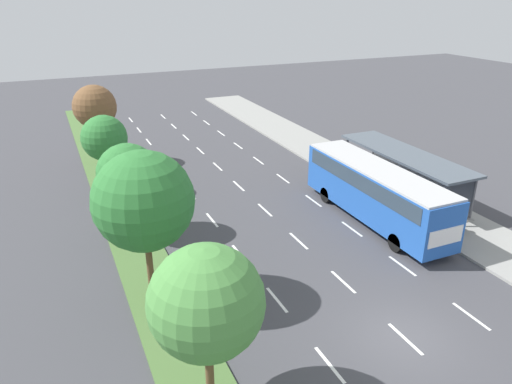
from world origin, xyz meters
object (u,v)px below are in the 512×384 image
median_tree_nearest (206,302)px  median_tree_second (143,201)px  bus_shelter (407,169)px  median_tree_fifth (95,107)px  median_tree_fourth (104,138)px  cyclist (242,289)px  trash_bin (458,226)px  bus (375,189)px  median_tree_third (128,174)px

median_tree_nearest → median_tree_second: bearing=93.8°
bus_shelter → median_tree_fifth: size_ratio=1.72×
median_tree_second → median_tree_fourth: size_ratio=1.29×
cyclist → median_tree_fifth: 22.21m
bus_shelter → trash_bin: bus_shelter is taller
trash_bin → median_tree_nearest: bearing=-160.7°
trash_bin → bus: bearing=132.8°
bus → trash_bin: size_ratio=13.28×
bus_shelter → median_tree_third: bearing=174.8°
median_tree_fifth → trash_bin: size_ratio=7.18×
median_tree_third → median_tree_fourth: size_ratio=0.99×
median_tree_fourth → trash_bin: median_tree_fourth is taller
median_tree_nearest → median_tree_fourth: bearing=90.9°
median_tree_third → trash_bin: bearing=-24.1°
median_tree_fifth → trash_bin: 26.74m
bus → median_tree_fifth: bearing=128.1°
median_tree_third → trash_bin: median_tree_third is taller
median_tree_nearest → median_tree_fourth: size_ratio=1.10×
bus_shelter → trash_bin: 6.02m
median_tree_nearest → median_tree_fourth: median_tree_nearest is taller
median_tree_fourth → cyclist: bearing=-77.3°
median_tree_third → bus_shelter: bearing=-5.2°
trash_bin → median_tree_fifth: bearing=128.9°
bus → median_tree_second: 14.31m
bus_shelter → median_tree_second: 18.97m
median_tree_second → bus: bearing=10.9°
cyclist → median_tree_fifth: bearing=98.2°
median_tree_second → cyclist: bearing=-28.4°
trash_bin → median_tree_fourth: bearing=140.3°
bus → median_tree_second: (-13.79, -2.65, 2.76)m
bus → median_tree_nearest: (-13.35, -9.24, 2.05)m
bus → median_tree_third: median_tree_third is taller
median_tree_nearest → median_tree_third: 13.19m
median_tree_nearest → median_tree_third: size_ratio=1.12×
median_tree_nearest → median_tree_second: (-0.44, 6.59, 0.72)m
median_tree_fifth → median_tree_nearest: bearing=-89.9°
median_tree_fifth → median_tree_second: bearing=-91.1°
median_tree_third → median_tree_fifth: 13.21m
median_tree_nearest → median_tree_third: median_tree_nearest is taller
median_tree_nearest → bus_shelter: bearing=33.3°
bus_shelter → median_tree_nearest: (-17.63, -11.56, 2.25)m
bus_shelter → cyclist: bearing=-154.7°
median_tree_fourth → trash_bin: bearing=-39.7°
median_tree_third → median_tree_second: bearing=-93.7°
median_tree_nearest → median_tree_fourth: (-0.32, 19.77, -0.21)m
bus_shelter → cyclist: size_ratio=5.76×
bus → median_tree_fourth: bearing=142.4°
bus → median_tree_nearest: size_ratio=1.94×
bus_shelter → cyclist: bus_shelter is taller
bus → median_tree_fifth: median_tree_fifth is taller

